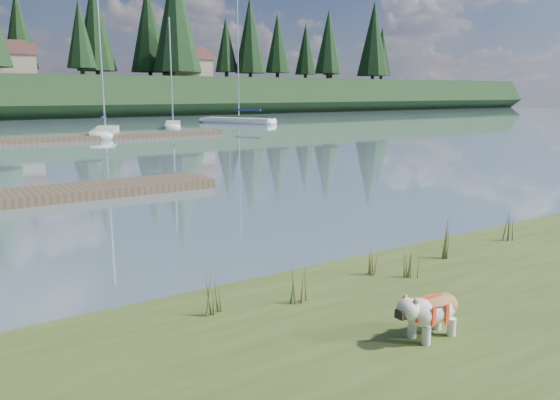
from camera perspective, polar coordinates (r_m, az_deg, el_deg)
ground at (r=38.93m, az=-26.99°, el=5.29°), size 200.00×200.00×0.00m
bulldog at (r=6.82m, az=15.53°, el=-10.90°), size 0.95×0.42×0.57m
dock_far at (r=39.19m, az=-24.10°, el=5.78°), size 26.00×2.20×0.30m
sailboat_bg_3 at (r=43.41m, az=-17.71°, el=6.90°), size 4.21×8.06×11.76m
sailboat_bg_4 at (r=50.44m, az=-11.11°, el=7.76°), size 3.62×6.40×9.62m
sailboat_bg_5 at (r=57.21m, az=-4.98°, el=8.31°), size 5.76×8.55×12.50m
weed_0 at (r=7.66m, az=1.83°, el=-8.90°), size 0.17×0.14×0.58m
weed_1 at (r=8.86m, az=9.67°, el=-6.35°), size 0.17×0.14×0.54m
weed_2 at (r=10.05m, az=17.04°, el=-3.98°), size 0.17×0.14×0.78m
weed_3 at (r=7.32m, az=-6.95°, el=-9.71°), size 0.17×0.14×0.65m
weed_4 at (r=8.89m, az=13.54°, el=-6.50°), size 0.17×0.14×0.53m
weed_5 at (r=11.61m, az=23.00°, el=-2.70°), size 0.17×0.14×0.62m
mud_lip at (r=8.73m, az=-2.04°, el=-10.00°), size 60.00×0.50×0.14m
conifer_5 at (r=81.24m, az=-20.17°, el=15.97°), size 3.96×3.96×10.35m
conifer_6 at (r=83.76m, az=-10.85°, el=18.46°), size 7.04×7.04×17.00m
conifer_7 at (r=92.44m, az=-3.16°, el=16.81°), size 5.28×5.28×13.20m
conifer_8 at (r=96.35m, az=5.08°, el=16.16°), size 4.62×4.62×11.77m
conifer_9 at (r=107.13m, az=9.76°, el=16.27°), size 5.94×5.94×14.62m
house_1 at (r=80.32m, az=-26.57°, el=13.03°), size 6.30×5.30×4.65m
house_2 at (r=84.87m, az=-9.66°, el=13.87°), size 6.30×5.30×4.65m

